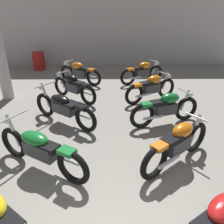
# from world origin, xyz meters

# --- Properties ---
(back_wall) EXTENTS (12.60, 0.24, 3.60)m
(back_wall) POSITION_xyz_m (0.00, 10.64, 1.80)
(back_wall) COLOR #BCBAB7
(back_wall) RESTS_ON ground
(motorcycle_left_row_0) EXTENTS (1.66, 1.25, 0.88)m
(motorcycle_left_row_0) POSITION_xyz_m (-1.37, 0.95, 0.46)
(motorcycle_left_row_0) COLOR black
(motorcycle_left_row_0) RESTS_ON ground
(motorcycle_left_row_1) EXTENTS (1.93, 1.20, 0.97)m
(motorcycle_left_row_1) POSITION_xyz_m (-1.34, 2.43, 0.45)
(motorcycle_left_row_1) COLOR black
(motorcycle_left_row_1) RESTS_ON ground
(motorcycle_left_row_2) EXTENTS (1.82, 1.36, 0.97)m
(motorcycle_left_row_2) POSITION_xyz_m (-1.26, 4.23, 0.45)
(motorcycle_left_row_2) COLOR black
(motorcycle_left_row_2) RESTS_ON ground
(motorcycle_left_row_3) EXTENTS (1.59, 1.34, 0.88)m
(motorcycle_left_row_3) POSITION_xyz_m (-1.23, 5.81, 0.46)
(motorcycle_left_row_3) COLOR black
(motorcycle_left_row_3) RESTS_ON ground
(motorcycle_left_row_4) EXTENTS (1.76, 1.07, 0.88)m
(motorcycle_left_row_4) POSITION_xyz_m (-1.25, 7.54, 0.46)
(motorcycle_left_row_4) COLOR black
(motorcycle_left_row_4) RESTS_ON ground
(motorcycle_right_row_0) EXTENTS (1.89, 1.25, 0.97)m
(motorcycle_right_row_0) POSITION_xyz_m (1.26, 0.93, 0.45)
(motorcycle_right_row_0) COLOR black
(motorcycle_right_row_0) RESTS_ON ground
(motorcycle_right_row_1) EXTENTS (1.61, 1.31, 0.88)m
(motorcycle_right_row_1) POSITION_xyz_m (1.24, 2.57, 0.46)
(motorcycle_right_row_1) COLOR black
(motorcycle_right_row_1) RESTS_ON ground
(motorcycle_right_row_2) EXTENTS (1.90, 0.76, 0.88)m
(motorcycle_right_row_2) POSITION_xyz_m (1.38, 4.15, 0.46)
(motorcycle_right_row_2) COLOR black
(motorcycle_right_row_2) RESTS_ON ground
(motorcycle_right_row_3) EXTENTS (1.79, 1.03, 0.88)m
(motorcycle_right_row_3) POSITION_xyz_m (1.29, 5.71, 0.46)
(motorcycle_right_row_3) COLOR black
(motorcycle_right_row_3) RESTS_ON ground
(motorcycle_right_row_4) EXTENTS (1.83, 0.94, 0.88)m
(motorcycle_right_row_4) POSITION_xyz_m (1.26, 7.56, 0.46)
(motorcycle_right_row_4) COLOR black
(motorcycle_right_row_4) RESTS_ON ground
(oil_drum) EXTENTS (0.59, 0.59, 0.85)m
(oil_drum) POSITION_xyz_m (-3.53, 9.72, 0.43)
(oil_drum) COLOR red
(oil_drum) RESTS_ON ground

